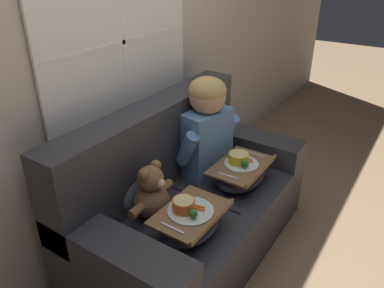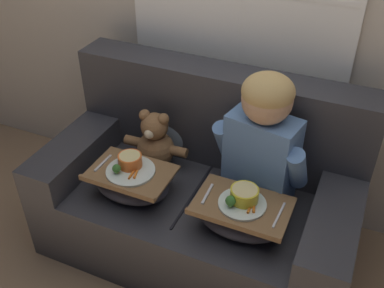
# 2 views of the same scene
# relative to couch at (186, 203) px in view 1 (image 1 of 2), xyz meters

# --- Properties ---
(ground_plane) EXTENTS (14.00, 14.00, 0.00)m
(ground_plane) POSITION_rel_couch_xyz_m (0.00, -0.07, -0.34)
(ground_plane) COLOR #8E7051
(wall_back_with_window) EXTENTS (8.00, 0.08, 2.60)m
(wall_back_with_window) POSITION_rel_couch_xyz_m (0.00, 0.47, 0.96)
(wall_back_with_window) COLOR #BCB2A3
(wall_back_with_window) RESTS_ON ground_plane
(couch) EXTENTS (1.61, 0.85, 0.96)m
(couch) POSITION_rel_couch_xyz_m (0.00, 0.00, 0.00)
(couch) COLOR #2D2D33
(couch) RESTS_ON ground_plane
(throw_pillow_behind_child) EXTENTS (0.35, 0.17, 0.36)m
(throw_pillow_behind_child) POSITION_rel_couch_xyz_m (0.29, 0.17, 0.24)
(throw_pillow_behind_child) COLOR tan
(throw_pillow_behind_child) RESTS_ON couch
(throw_pillow_behind_teddy) EXTENTS (0.32, 0.15, 0.33)m
(throw_pillow_behind_teddy) POSITION_rel_couch_xyz_m (-0.29, 0.17, 0.24)
(throw_pillow_behind_teddy) COLOR slate
(throw_pillow_behind_teddy) RESTS_ON couch
(child_figure) EXTENTS (0.50, 0.27, 0.67)m
(child_figure) POSITION_rel_couch_xyz_m (0.29, 0.03, 0.45)
(child_figure) COLOR #5B84BC
(child_figure) RESTS_ON couch
(teddy_bear) EXTENTS (0.37, 0.25, 0.34)m
(teddy_bear) POSITION_rel_couch_xyz_m (-0.29, 0.02, 0.22)
(teddy_bear) COLOR brown
(teddy_bear) RESTS_ON couch
(lap_tray_child) EXTENTS (0.44, 0.30, 0.21)m
(lap_tray_child) POSITION_rel_couch_xyz_m (0.29, -0.23, 0.16)
(lap_tray_child) COLOR #2D2D38
(lap_tray_child) RESTS_ON child_figure
(lap_tray_teddy) EXTENTS (0.41, 0.29, 0.21)m
(lap_tray_teddy) POSITION_rel_couch_xyz_m (-0.29, -0.23, 0.16)
(lap_tray_teddy) COLOR #2D2D38
(lap_tray_teddy) RESTS_ON teddy_bear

